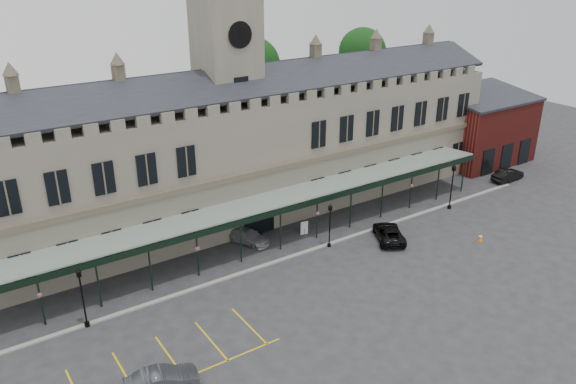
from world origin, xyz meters
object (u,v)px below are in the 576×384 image
clock_tower (228,86)px  lamp_post_right (452,182)px  sign_board (304,228)px  car_van (389,233)px  traffic_cone (480,237)px  car_taxi (247,236)px  car_left_b (162,381)px  lamp_post_mid (330,221)px  station_building (231,154)px  lamp_post_left (82,292)px  car_right_b (508,175)px

clock_tower → lamp_post_right: bearing=-30.0°
sign_board → car_van: size_ratio=0.26×
traffic_cone → car_taxi: size_ratio=0.17×
sign_board → car_taxi: 5.49m
car_left_b → car_taxi: bearing=-34.2°
clock_tower → lamp_post_right: 24.57m
lamp_post_mid → clock_tower: bearing=110.0°
station_building → clock_tower: clock_tower is taller
clock_tower → lamp_post_mid: size_ratio=5.86×
lamp_post_right → clock_tower: bearing=150.0°
station_building → car_taxi: 8.49m
clock_tower → car_taxi: (-1.79, -6.00, -12.47)m
station_building → lamp_post_mid: 12.07m
clock_tower → station_building: bearing=-90.0°
station_building → traffic_cone: bearing=-47.4°
clock_tower → lamp_post_left: size_ratio=5.14×
clock_tower → lamp_post_left: clock_tower is taller
lamp_post_right → car_van: (-10.03, -1.60, -2.24)m
clock_tower → car_taxi: bearing=-106.6°
lamp_post_right → car_left_b: size_ratio=1.10×
station_building → lamp_post_right: size_ratio=12.17×
lamp_post_right → traffic_cone: (-3.19, -6.49, -2.57)m
car_van → lamp_post_mid: bearing=9.0°
station_building → car_taxi: bearing=-106.9°
traffic_cone → car_left_b: car_left_b is taller
traffic_cone → car_van: size_ratio=0.15×
car_taxi → traffic_cone: bearing=-56.6°
clock_tower → sign_board: size_ratio=19.07×
lamp_post_left → car_left_b: size_ratio=1.08×
lamp_post_mid → traffic_cone: size_ratio=5.80×
clock_tower → car_right_b: 34.74m
lamp_post_left → car_van: bearing=-4.6°
lamp_post_left → lamp_post_mid: 21.51m
sign_board → car_right_b: car_right_b is taller
lamp_post_left → car_left_b: 9.49m
lamp_post_left → sign_board: bearing=8.3°
clock_tower → car_right_b: size_ratio=5.68×
sign_board → car_left_b: bearing=-138.8°
lamp_post_right → car_taxi: lamp_post_right is taller
station_building → lamp_post_mid: bearing=-69.8°
clock_tower → car_right_b: (31.00, -9.59, -12.39)m
station_building → lamp_post_mid: (3.94, -10.70, -3.96)m
car_taxi → lamp_post_left: bearing=172.8°
station_building → lamp_post_right: (19.36, -11.09, -3.54)m
car_left_b → car_van: bearing=-63.5°
clock_tower → lamp_post_mid: (3.94, -10.79, -10.60)m
car_left_b → car_van: car_left_b is taller
lamp_post_mid → car_van: bearing=-20.2°
station_building → clock_tower: size_ratio=2.42×
car_left_b → car_right_b: size_ratio=1.02×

